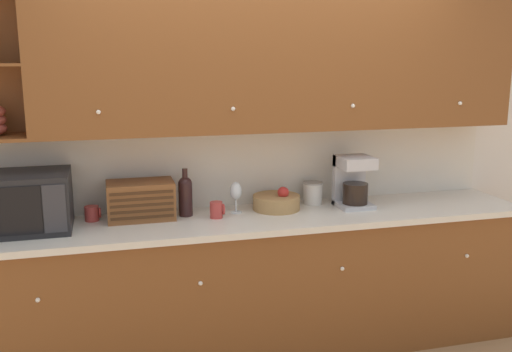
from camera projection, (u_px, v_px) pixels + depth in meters
The scene contains 14 objects.
ground_plane at pixel (248, 328), 4.11m from camera, with size 24.00×24.00×0.00m, color #9E754C.
wall_back at pixel (247, 149), 3.87m from camera, with size 5.93×0.06×2.60m.
counter_unit at pixel (260, 284), 3.72m from camera, with size 3.55×0.64×0.93m.
backsplash_panel at pixel (248, 166), 3.86m from camera, with size 3.53×0.01×0.53m.
upper_cabinets at pixel (280, 61), 3.60m from camera, with size 3.53×0.36×0.87m.
microwave at pixel (21, 202), 3.28m from camera, with size 0.55×0.42×0.34m.
mug_blue_second at pixel (92, 213), 3.50m from camera, with size 0.10×0.09×0.09m.
bread_box at pixel (141, 200), 3.53m from camera, with size 0.41×0.26×0.24m.
wine_bottle at pixel (185, 194), 3.59m from camera, with size 0.09×0.09×0.30m.
mug at pixel (217, 210), 3.56m from camera, with size 0.09×0.08×0.10m.
wine_glass at pixel (236, 192), 3.66m from camera, with size 0.08×0.08×0.20m.
fruit_basket at pixel (277, 202), 3.76m from camera, with size 0.31×0.31×0.16m.
storage_canister at pixel (313, 193), 3.90m from camera, with size 0.14×0.14×0.15m.
coffee_maker at pixel (353, 181), 3.81m from camera, with size 0.22×0.23×0.34m.
Camera 1 is at (-0.94, -3.68, 1.92)m, focal length 40.00 mm.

